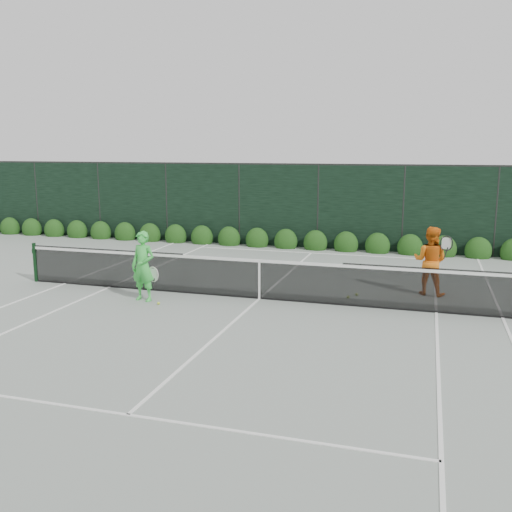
% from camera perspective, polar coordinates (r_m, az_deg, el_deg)
% --- Properties ---
extents(ground, '(80.00, 80.00, 0.00)m').
position_cam_1_polar(ground, '(13.90, 0.34, -4.32)').
color(ground, gray).
rests_on(ground, ground).
extents(tennis_net, '(12.90, 0.10, 1.07)m').
position_cam_1_polar(tennis_net, '(13.77, 0.24, -2.17)').
color(tennis_net, black).
rests_on(tennis_net, ground).
extents(player_woman, '(0.68, 0.48, 1.68)m').
position_cam_1_polar(player_woman, '(13.85, -11.21, -1.01)').
color(player_woman, green).
rests_on(player_woman, ground).
extents(player_man, '(0.99, 0.84, 1.72)m').
position_cam_1_polar(player_man, '(14.78, 17.03, -0.46)').
color(player_man, orange).
rests_on(player_man, ground).
extents(court_lines, '(11.03, 23.83, 0.01)m').
position_cam_1_polar(court_lines, '(13.89, 0.34, -4.29)').
color(court_lines, white).
rests_on(court_lines, ground).
extents(windscreen_fence, '(32.00, 21.07, 3.06)m').
position_cam_1_polar(windscreen_fence, '(11.05, -3.64, -0.23)').
color(windscreen_fence, black).
rests_on(windscreen_fence, ground).
extents(hedge_row, '(31.66, 0.65, 0.94)m').
position_cam_1_polar(hedge_row, '(20.65, 5.96, 1.30)').
color(hedge_row, '#163A0F').
rests_on(hedge_row, ground).
extents(tennis_balls, '(4.41, 2.25, 0.07)m').
position_cam_1_polar(tennis_balls, '(13.87, 3.41, -4.22)').
color(tennis_balls, '#B5D32F').
rests_on(tennis_balls, ground).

